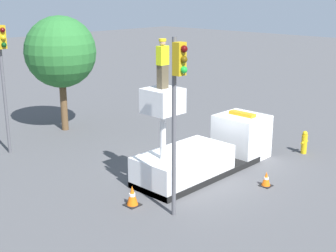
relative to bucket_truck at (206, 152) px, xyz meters
The scene contains 9 objects.
ground_plane 0.95m from the bucket_truck, behind, with size 120.00×120.00×0.00m, color #4C4C4F.
bucket_truck is the anchor object (origin of this frame).
worker 4.64m from the bucket_truck, behind, with size 0.40×0.26×1.75m.
traffic_light_pole 5.36m from the bucket_truck, 153.67° to the right, with size 0.34×0.57×5.87m.
traffic_light_across 9.63m from the bucket_truck, 119.67° to the left, with size 0.34×0.57×5.93m.
fire_hydrant 5.19m from the bucket_truck, 20.88° to the right, with size 0.50×0.26×1.07m.
traffic_cone_rear 4.31m from the bucket_truck, behind, with size 0.50×0.50×0.73m.
traffic_cone_curbside 2.74m from the bucket_truck, 81.53° to the right, with size 0.43×0.43×0.58m.
tree_left_bg 9.90m from the bucket_truck, 93.36° to the left, with size 3.69×3.69×6.02m.
Camera 1 is at (-13.71, -11.41, 7.16)m, focal length 50.00 mm.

